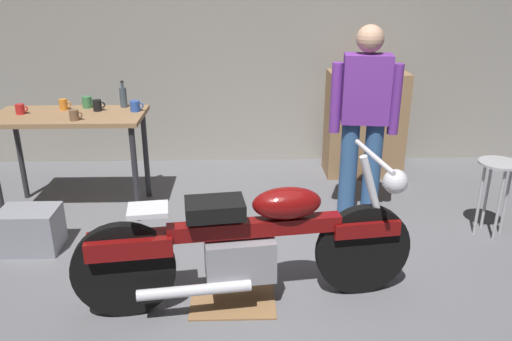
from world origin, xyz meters
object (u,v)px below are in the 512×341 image
(motorcycle, at_px, (250,242))
(storage_bin, at_px, (31,230))
(mug_blue_enamel, at_px, (135,106))
(mug_green_speckled, at_px, (87,102))
(mug_red_diner, at_px, (20,109))
(mug_orange_travel, at_px, (64,104))
(shop_stool, at_px, (497,178))
(bottle, at_px, (123,97))
(person_standing, at_px, (364,117))
(mug_black_matte, at_px, (98,105))
(wooden_dresser, at_px, (365,124))
(mug_brown_stoneware, at_px, (74,115))

(motorcycle, height_order, storage_bin, motorcycle)
(storage_bin, xyz_separation_m, mug_blue_enamel, (0.72, 0.83, 0.78))
(mug_green_speckled, xyz_separation_m, mug_red_diner, (-0.52, -0.21, -0.01))
(mug_blue_enamel, distance_m, mug_orange_travel, 0.65)
(shop_stool, distance_m, mug_red_diner, 4.03)
(mug_green_speckled, distance_m, bottle, 0.33)
(person_standing, height_order, storage_bin, person_standing)
(storage_bin, relative_size, mug_orange_travel, 4.26)
(shop_stool, height_order, mug_black_matte, mug_black_matte)
(mug_green_speckled, distance_m, mug_blue_enamel, 0.48)
(storage_bin, relative_size, mug_green_speckled, 3.65)
(mug_blue_enamel, bearing_deg, person_standing, -10.02)
(mug_green_speckled, bearing_deg, motorcycle, -50.02)
(mug_green_speckled, xyz_separation_m, mug_orange_travel, (-0.19, -0.07, -0.00))
(mug_black_matte, bearing_deg, mug_blue_enamel, -3.83)
(mug_red_diner, height_order, mug_black_matte, mug_black_matte)
(motorcycle, bearing_deg, person_standing, 44.13)
(motorcycle, distance_m, shop_stool, 2.19)
(mug_blue_enamel, relative_size, bottle, 0.49)
(wooden_dresser, height_order, storage_bin, wooden_dresser)
(person_standing, distance_m, mug_orange_travel, 2.63)
(wooden_dresser, xyz_separation_m, mug_green_speckled, (-2.70, -0.62, 0.40))
(mug_blue_enamel, height_order, mug_orange_travel, mug_orange_travel)
(mug_blue_enamel, xyz_separation_m, mug_black_matte, (-0.34, 0.02, 0.00))
(storage_bin, bearing_deg, mug_black_matte, 65.76)
(mug_brown_stoneware, relative_size, mug_red_diner, 1.01)
(wooden_dresser, xyz_separation_m, storage_bin, (-2.96, -1.59, -0.38))
(mug_red_diner, xyz_separation_m, mug_black_matte, (0.64, 0.09, 0.01))
(motorcycle, height_order, mug_brown_stoneware, motorcycle)
(mug_black_matte, bearing_deg, wooden_dresser, 15.99)
(storage_bin, height_order, mug_orange_travel, mug_orange_travel)
(motorcycle, xyz_separation_m, mug_brown_stoneware, (-1.43, 1.29, 0.50))
(mug_orange_travel, bearing_deg, motorcycle, -45.28)
(bottle, bearing_deg, mug_blue_enamel, -49.04)
(mug_blue_enamel, distance_m, bottle, 0.21)
(mug_green_speckled, xyz_separation_m, mug_black_matte, (0.12, -0.12, -0.00))
(mug_blue_enamel, relative_size, mug_black_matte, 1.09)
(bottle, bearing_deg, shop_stool, -14.97)
(mug_blue_enamel, bearing_deg, shop_stool, -12.82)
(mug_brown_stoneware, xyz_separation_m, mug_green_speckled, (-0.01, 0.43, 0.01))
(motorcycle, height_order, mug_orange_travel, same)
(mug_blue_enamel, bearing_deg, wooden_dresser, 18.76)
(wooden_dresser, bearing_deg, mug_blue_enamel, -161.24)
(wooden_dresser, xyz_separation_m, mug_brown_stoneware, (-2.68, -1.05, 0.39))
(mug_brown_stoneware, bearing_deg, bottle, 54.61)
(shop_stool, bearing_deg, person_standing, 162.04)
(wooden_dresser, bearing_deg, mug_red_diner, -165.54)
(mug_orange_travel, bearing_deg, wooden_dresser, 13.44)
(mug_black_matte, distance_m, bottle, 0.25)
(wooden_dresser, distance_m, mug_orange_travel, 2.99)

